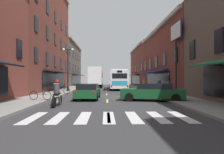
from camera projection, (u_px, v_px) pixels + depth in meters
ground_plane at (107, 97)px, 18.77m from camera, size 34.80×80.00×0.10m
lane_centre_dashes at (107, 97)px, 18.52m from camera, size 0.14×73.90×0.01m
crosswalk_near at (109, 117)px, 8.78m from camera, size 7.10×2.80×0.01m
sidewalk_left at (44, 96)px, 18.57m from camera, size 3.00×80.00×0.14m
sidewalk_right at (168, 96)px, 18.97m from camera, size 3.00×80.00×0.14m
billboard_sign at (176, 40)px, 20.14m from camera, size 0.40×2.81×7.27m
transit_bus at (118, 79)px, 32.70m from camera, size 2.87×11.70×3.06m
box_truck at (96, 77)px, 37.69m from camera, size 2.53×7.96×3.85m
sedan_near at (88, 91)px, 16.55m from camera, size 1.97×4.45×1.30m
sedan_mid at (98, 83)px, 45.88m from camera, size 2.08×4.30×1.32m
sedan_far at (153, 92)px, 15.27m from camera, size 5.07×3.11×1.33m
motorcycle_rider at (57, 95)px, 12.24m from camera, size 0.62×2.07×1.66m
bicycle_near at (61, 91)px, 20.24m from camera, size 1.69×0.49×0.91m
bicycle_mid at (40, 95)px, 14.62m from camera, size 1.70×0.48×0.91m
pedestrian_near at (144, 84)px, 26.65m from camera, size 0.36×0.51×1.68m
pedestrian_mid at (159, 86)px, 22.09m from camera, size 0.36×0.36×1.58m
street_lamp_twin at (68, 67)px, 25.09m from camera, size 1.42×0.32×5.45m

